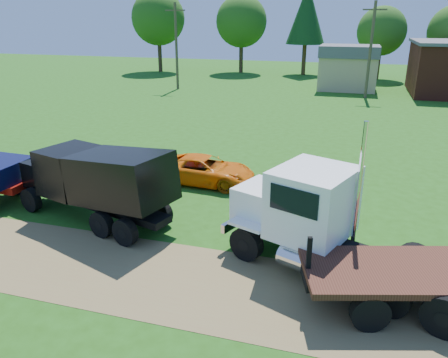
# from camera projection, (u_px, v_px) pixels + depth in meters

# --- Properties ---
(ground) EXTENTS (140.00, 140.00, 0.00)m
(ground) POSITION_uv_depth(u_px,v_px,m) (171.00, 279.00, 13.51)
(ground) COLOR #205011
(ground) RESTS_ON ground
(dirt_track) EXTENTS (120.00, 4.20, 0.01)m
(dirt_track) POSITION_uv_depth(u_px,v_px,m) (171.00, 279.00, 13.51)
(dirt_track) COLOR brown
(dirt_track) RESTS_ON ground
(white_semi_tractor) EXTENTS (8.05, 5.13, 4.81)m
(white_semi_tractor) POSITION_uv_depth(u_px,v_px,m) (314.00, 218.00, 13.81)
(white_semi_tractor) COLOR black
(white_semi_tractor) RESTS_ON ground
(black_dump_truck) EXTENTS (7.40, 4.02, 3.15)m
(black_dump_truck) POSITION_uv_depth(u_px,v_px,m) (97.00, 179.00, 16.83)
(black_dump_truck) COLOR black
(black_dump_truck) RESTS_ON ground
(orange_pickup) EXTENTS (4.90, 2.44, 1.33)m
(orange_pickup) POSITION_uv_depth(u_px,v_px,m) (205.00, 170.00, 21.07)
(orange_pickup) COLOR orange
(orange_pickup) RESTS_ON ground
(spectator_b) EXTENTS (0.99, 0.88, 1.70)m
(spectator_b) POSITION_uv_depth(u_px,v_px,m) (123.00, 165.00, 21.25)
(spectator_b) COLOR #999999
(spectator_b) RESTS_ON ground
(tan_shed) EXTENTS (6.20, 5.40, 4.70)m
(tan_shed) POSITION_uv_depth(u_px,v_px,m) (348.00, 67.00, 47.53)
(tan_shed) COLOR tan
(tan_shed) RESTS_ON ground
(utility_poles) EXTENTS (42.20, 0.28, 9.00)m
(utility_poles) POSITION_uv_depth(u_px,v_px,m) (371.00, 49.00, 41.70)
(utility_poles) COLOR #493A29
(utility_poles) RESTS_ON ground
(tree_row) EXTENTS (58.90, 9.72, 11.75)m
(tree_row) POSITION_uv_depth(u_px,v_px,m) (333.00, 22.00, 55.79)
(tree_row) COLOR #321E14
(tree_row) RESTS_ON ground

